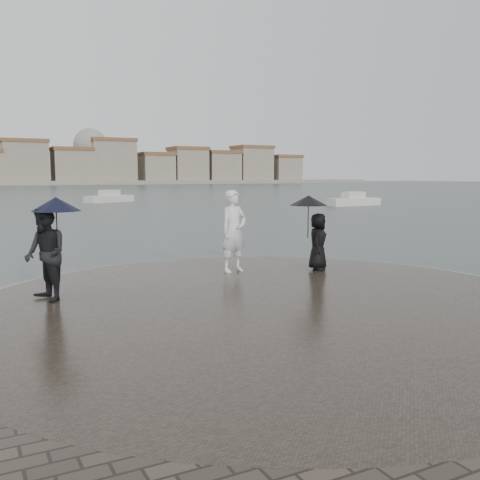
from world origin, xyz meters
TOP-DOWN VIEW (x-y plane):
  - ground at (0.00, 0.00)m, footprint 400.00×400.00m
  - kerb_ring at (0.00, 3.50)m, footprint 12.50×12.50m
  - quay_tip at (0.00, 3.50)m, footprint 11.90×11.90m
  - statue at (0.88, 6.84)m, footprint 0.86×0.66m
  - visitor_left at (-3.80, 5.69)m, footprint 1.21×1.13m
  - visitor_right at (2.86, 6.11)m, footprint 1.18×1.03m
  - boats at (8.26, 37.76)m, footprint 43.33×27.43m

SIDE VIEW (x-z plane):
  - ground at x=0.00m, z-range 0.00..0.00m
  - kerb_ring at x=0.00m, z-range 0.00..0.32m
  - quay_tip at x=0.00m, z-range 0.00..0.36m
  - boats at x=8.26m, z-range -0.37..1.13m
  - statue at x=0.88m, z-range 0.36..2.46m
  - visitor_right at x=2.86m, z-range 0.50..2.45m
  - visitor_left at x=-3.80m, z-range 0.45..2.49m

